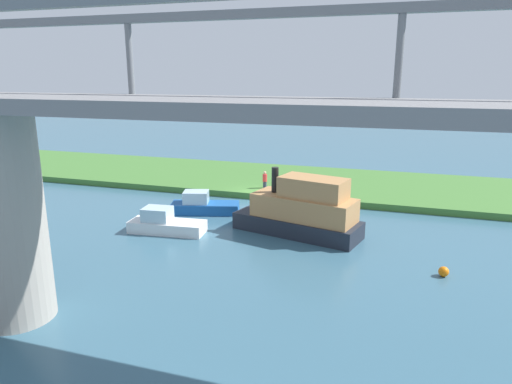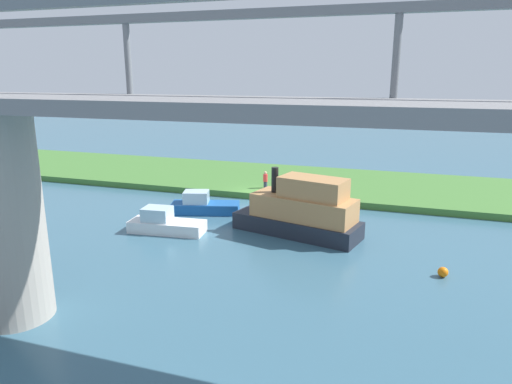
% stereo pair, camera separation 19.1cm
% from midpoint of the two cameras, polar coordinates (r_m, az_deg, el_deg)
% --- Properties ---
extents(ground_plane, '(160.00, 160.00, 0.00)m').
position_cam_midpoint_polar(ground_plane, '(35.78, -0.09, -1.00)').
color(ground_plane, '#386075').
extents(grassy_bank, '(80.00, 12.00, 0.50)m').
position_cam_midpoint_polar(grassy_bank, '(41.30, 2.46, 1.46)').
color(grassy_bank, '#427533').
rests_on(grassy_bank, ground).
extents(bridge_pylon, '(2.89, 2.89, 8.33)m').
position_cam_midpoint_polar(bridge_pylon, '(20.12, -28.87, -2.93)').
color(bridge_pylon, '#9E998E').
rests_on(bridge_pylon, ground).
extents(person_on_bank, '(0.38, 0.38, 1.39)m').
position_cam_midpoint_polar(person_on_bank, '(37.29, 0.95, 1.55)').
color(person_on_bank, '#2D334C').
rests_on(person_on_bank, grassy_bank).
extents(mooring_post, '(0.20, 0.20, 1.04)m').
position_cam_midpoint_polar(mooring_post, '(36.28, 5.36, 0.82)').
color(mooring_post, brown).
rests_on(mooring_post, grassy_bank).
extents(skiff_small, '(8.18, 4.39, 3.98)m').
position_cam_midpoint_polar(skiff_small, '(27.99, 5.42, -2.36)').
color(skiff_small, '#1E232D').
rests_on(skiff_small, ground).
extents(motorboat_red, '(5.00, 2.92, 1.57)m').
position_cam_midpoint_polar(motorboat_red, '(32.58, -6.76, -1.64)').
color(motorboat_red, '#195199').
rests_on(motorboat_red, ground).
extents(houseboat_blue, '(4.81, 2.11, 1.56)m').
position_cam_midpoint_polar(houseboat_blue, '(29.06, -11.41, -3.86)').
color(houseboat_blue, white).
rests_on(houseboat_blue, ground).
extents(marker_buoy, '(0.50, 0.50, 0.50)m').
position_cam_midpoint_polar(marker_buoy, '(24.34, 22.02, -9.13)').
color(marker_buoy, orange).
rests_on(marker_buoy, ground).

